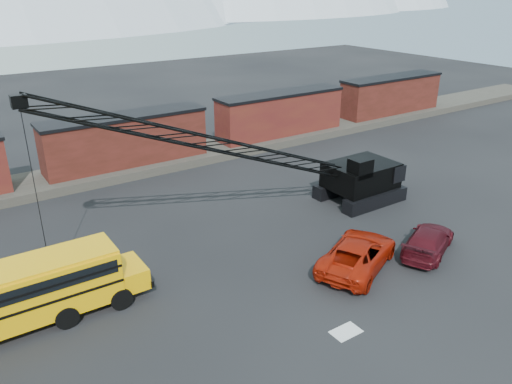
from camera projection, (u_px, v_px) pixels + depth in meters
ground at (285, 294)px, 25.72m from camera, size 160.00×160.00×0.00m
gravel_berm at (129, 167)px, 42.38m from camera, size 120.00×5.00×0.70m
boxcar_mid at (126, 139)px, 41.44m from camera, size 13.70×3.10×4.17m
boxcar_east_near at (280, 113)px, 49.69m from camera, size 13.70×3.10×4.17m
boxcar_east_far at (391, 95)px, 57.94m from camera, size 13.70×3.10×4.17m
snow_patch at (346, 332)px, 22.92m from camera, size 1.40×0.90×0.02m
school_bus at (14, 296)px, 22.47m from camera, size 11.65×2.65×3.19m
red_pickup at (358, 253)px, 27.79m from camera, size 7.00×5.34×1.77m
maroon_suv at (428, 241)px, 29.40m from camera, size 5.74×4.17×1.54m
crawler_crane at (241, 150)px, 30.06m from camera, size 24.91×4.20×10.35m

